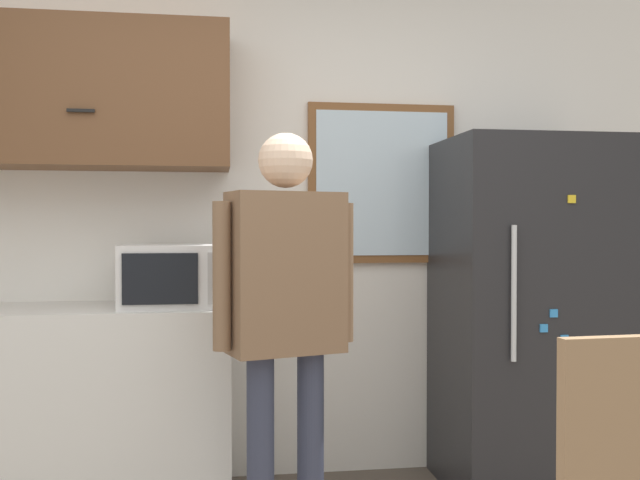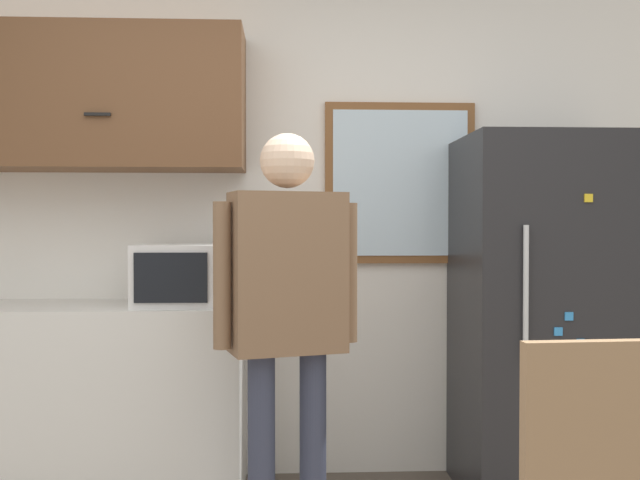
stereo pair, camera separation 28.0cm
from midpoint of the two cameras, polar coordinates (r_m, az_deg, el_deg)
back_wall at (r=3.71m, az=-1.04°, el=2.02°), size 6.00×0.06×2.70m
counter at (r=3.66m, az=-20.24°, el=-12.07°), size 2.02×0.56×0.92m
upper_cabinets at (r=3.71m, az=-19.93°, el=10.60°), size 2.02×0.39×0.68m
microwave at (r=3.40m, az=-8.32°, el=-2.76°), size 0.46×0.42×0.29m
person at (r=2.88m, az=0.16°, el=-4.34°), size 0.58×0.34×1.66m
refrigerator at (r=3.64m, az=19.83°, el=-5.78°), size 0.82×0.70×1.72m
window at (r=3.75m, az=8.55°, el=4.53°), size 0.78×0.05×0.83m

